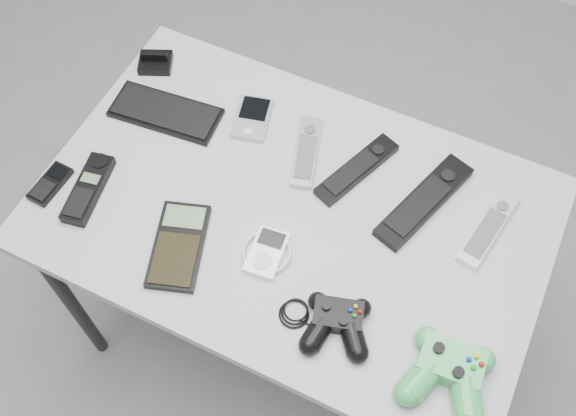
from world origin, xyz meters
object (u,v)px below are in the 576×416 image
at_px(mp3_player, 267,252).
at_px(controller_green, 449,371).
at_px(remote_black_a, 357,169).
at_px(pda, 252,118).
at_px(cordless_handset, 88,189).
at_px(remote_black_b, 424,201).
at_px(pda_keyboard, 166,112).
at_px(remote_silver_a, 307,152).
at_px(desk, 292,224).
at_px(mobile_phone, 50,184).
at_px(remote_silver_b, 489,228).
at_px(controller_black, 337,322).
at_px(calculator, 179,246).

height_order(mp3_player, controller_green, controller_green).
height_order(remote_black_a, mp3_player, remote_black_a).
bearing_deg(pda, cordless_handset, -139.38).
height_order(remote_black_b, controller_green, controller_green).
distance_m(remote_black_a, mp3_player, 0.27).
relative_size(pda_keyboard, remote_silver_a, 1.35).
xyz_separation_m(desk, mobile_phone, (-0.48, -0.17, 0.07)).
relative_size(pda, remote_black_b, 0.45).
bearing_deg(pda, mobile_phone, -146.20).
bearing_deg(remote_black_a, mobile_phone, -130.04).
bearing_deg(remote_silver_b, controller_black, -111.43).
bearing_deg(mp3_player, mobile_phone, -179.89).
distance_m(remote_silver_a, mobile_phone, 0.55).
xyz_separation_m(remote_silver_a, mobile_phone, (-0.45, -0.31, -0.00)).
relative_size(remote_silver_a, mobile_phone, 1.79).
xyz_separation_m(pda_keyboard, controller_black, (0.55, -0.30, 0.01)).
distance_m(remote_silver_b, cordless_handset, 0.83).
xyz_separation_m(remote_silver_a, controller_black, (0.22, -0.33, 0.01)).
height_order(desk, calculator, calculator).
bearing_deg(calculator, remote_silver_b, 10.79).
height_order(pda, controller_green, controller_green).
distance_m(remote_black_a, remote_black_b, 0.16).
height_order(remote_silver_a, remote_black_a, remote_black_a).
relative_size(remote_silver_a, remote_black_b, 0.70).
xyz_separation_m(remote_silver_a, remote_black_b, (0.27, -0.01, 0.00)).
height_order(desk, remote_black_a, remote_black_a).
height_order(mobile_phone, controller_green, controller_green).
relative_size(pda_keyboard, controller_black, 1.12).
relative_size(desk, remote_silver_b, 5.33).
xyz_separation_m(mp3_player, controller_black, (0.19, -0.08, 0.01)).
relative_size(mobile_phone, cordless_handset, 0.60).
height_order(desk, cordless_handset, cordless_handset).
bearing_deg(remote_black_b, remote_silver_a, -163.91).
relative_size(remote_black_b, calculator, 1.35).
relative_size(remote_black_b, controller_green, 1.52).
relative_size(desk, cordless_handset, 6.17).
xyz_separation_m(desk, remote_silver_a, (-0.03, 0.14, 0.07)).
distance_m(remote_black_b, cordless_handset, 0.70).
relative_size(pda, mp3_player, 1.10).
bearing_deg(calculator, remote_black_a, 33.84).
xyz_separation_m(pda_keyboard, controller_green, (0.76, -0.30, 0.02)).
distance_m(remote_silver_a, remote_black_b, 0.27).
bearing_deg(mobile_phone, pda_keyboard, 68.69).
height_order(pda_keyboard, remote_black_b, remote_black_b).
bearing_deg(remote_silver_a, calculator, -129.76).
xyz_separation_m(pda, cordless_handset, (-0.22, -0.32, 0.00)).
xyz_separation_m(desk, controller_black, (0.18, -0.19, 0.08)).
bearing_deg(desk, controller_black, -46.32).
xyz_separation_m(desk, cordless_handset, (-0.40, -0.15, 0.07)).
bearing_deg(pda_keyboard, pda, 14.76).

